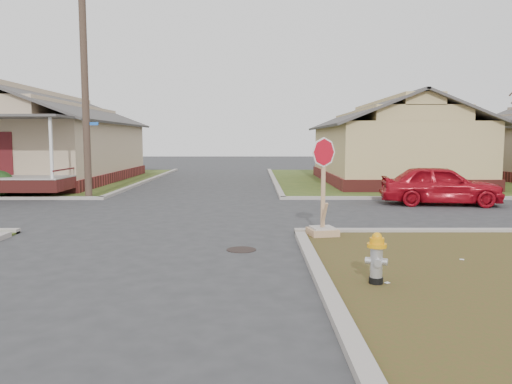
{
  "coord_description": "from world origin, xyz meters",
  "views": [
    {
      "loc": [
        2.49,
        -11.06,
        2.37
      ],
      "look_at": [
        2.52,
        1.0,
        1.1
      ],
      "focal_mm": 35.0,
      "sensor_mm": 36.0,
      "label": 1
    }
  ],
  "objects_px": {
    "stop_sign": "(323,214)",
    "red_sedan": "(440,185)",
    "utility_pole": "(85,81)",
    "fire_hydrant": "(377,255)"
  },
  "relations": [
    {
      "from": "stop_sign",
      "to": "red_sedan",
      "type": "distance_m",
      "value": 7.98
    },
    {
      "from": "utility_pole",
      "to": "fire_hydrant",
      "type": "relative_size",
      "value": 10.73
    },
    {
      "from": "stop_sign",
      "to": "fire_hydrant",
      "type": "bearing_deg",
      "value": -97.32
    },
    {
      "from": "utility_pole",
      "to": "fire_hydrant",
      "type": "height_order",
      "value": "utility_pole"
    },
    {
      "from": "utility_pole",
      "to": "stop_sign",
      "type": "relative_size",
      "value": 3.78
    },
    {
      "from": "fire_hydrant",
      "to": "red_sedan",
      "type": "distance_m",
      "value": 11.29
    },
    {
      "from": "stop_sign",
      "to": "red_sedan",
      "type": "bearing_deg",
      "value": 38.37
    },
    {
      "from": "fire_hydrant",
      "to": "red_sedan",
      "type": "bearing_deg",
      "value": 85.39
    },
    {
      "from": "red_sedan",
      "to": "utility_pole",
      "type": "bearing_deg",
      "value": 89.64
    },
    {
      "from": "fire_hydrant",
      "to": "red_sedan",
      "type": "xyz_separation_m",
      "value": [
        4.81,
        10.21,
        0.21
      ]
    }
  ]
}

